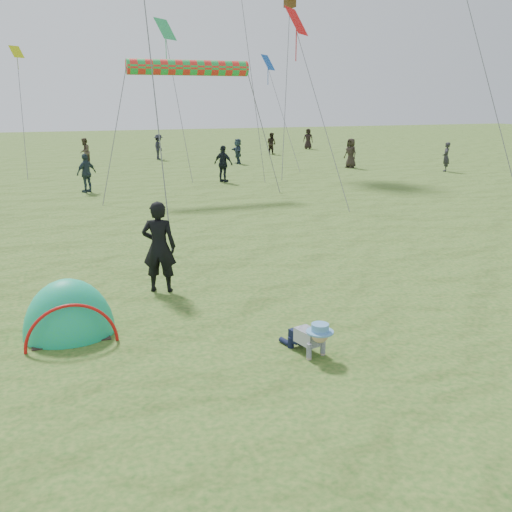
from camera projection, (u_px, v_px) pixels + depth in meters
name	position (u px, v px, depth m)	size (l,w,h in m)	color
ground	(262.00, 343.00, 9.66)	(140.00, 140.00, 0.00)	#204D17
crawling_toddler	(310.00, 336.00, 9.16)	(0.55, 0.79, 0.61)	black
popup_tent	(70.00, 334.00, 10.01)	(1.56, 1.28, 2.01)	#13A2A2
standing_adult	(159.00, 247.00, 12.01)	(0.71, 0.47, 1.95)	black
crowd_person_2	(223.00, 164.00, 28.12)	(1.05, 0.44, 1.80)	black
crowd_person_3	(159.00, 147.00, 38.69)	(1.09, 0.63, 1.69)	black
crowd_person_4	(351.00, 153.00, 34.03)	(0.85, 0.55, 1.74)	#2A221C
crowd_person_6	(446.00, 157.00, 32.29)	(0.60, 0.39, 1.64)	#26262A
crowd_person_7	(85.00, 152.00, 35.47)	(0.81, 0.63, 1.66)	#46392F
crowd_person_8	(86.00, 173.00, 25.01)	(0.99, 0.41, 1.70)	#2B3A45
crowd_person_10	(308.00, 139.00, 46.91)	(0.81, 0.52, 1.65)	black
crowd_person_11	(238.00, 151.00, 36.17)	(1.47, 0.47, 1.58)	#283A47
crowd_person_13	(271.00, 143.00, 42.40)	(0.77, 0.60, 1.58)	black
rainbow_tube_kite	(189.00, 68.00, 23.89)	(0.64, 0.64, 5.16)	red
diamond_kite_2	(16.00, 52.00, 31.97)	(0.76, 0.76, 0.00)	#C9D20E
diamond_kite_3	(165.00, 29.00, 30.64)	(1.28, 1.28, 0.00)	#28B061
diamond_kite_4	(268.00, 62.00, 35.09)	(1.07, 1.07, 0.00)	#154EB7
diamond_kite_6	(297.00, 21.00, 23.48)	(1.26, 1.26, 0.00)	red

